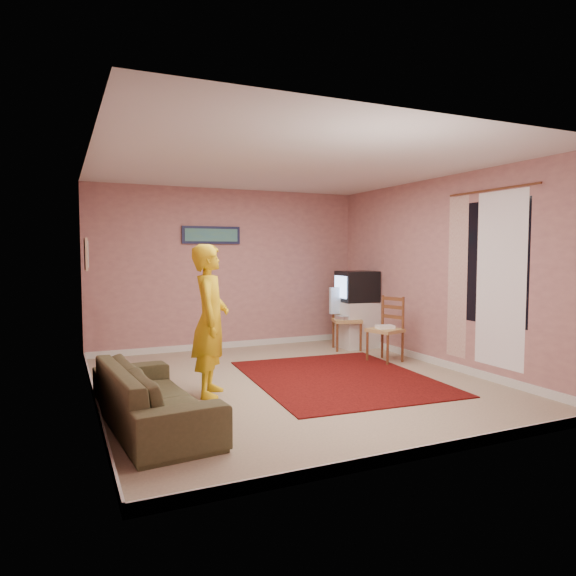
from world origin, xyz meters
name	(u,v)px	position (x,y,z in m)	size (l,w,h in m)	color
ground	(293,383)	(0.00, 0.00, 0.00)	(5.00, 5.00, 0.00)	tan
wall_back	(229,269)	(0.00, 2.50, 1.30)	(4.50, 0.02, 2.60)	tan
wall_front	(432,289)	(0.00, -2.50, 1.30)	(4.50, 0.02, 2.60)	tan
wall_left	(91,279)	(-2.25, 0.00, 1.30)	(0.02, 5.00, 2.60)	tan
wall_right	(441,272)	(2.25, 0.00, 1.30)	(0.02, 5.00, 2.60)	tan
ceiling	(293,165)	(0.00, 0.00, 2.60)	(4.50, 5.00, 0.02)	silver
baseboard_back	(230,345)	(0.00, 2.49, 0.05)	(4.50, 0.02, 0.10)	silver
baseboard_front	(428,451)	(0.00, -2.49, 0.05)	(4.50, 0.02, 0.10)	silver
baseboard_left	(96,400)	(-2.24, 0.00, 0.05)	(0.02, 5.00, 0.10)	silver
baseboard_right	(439,362)	(2.24, 0.00, 0.05)	(0.02, 5.00, 0.10)	silver
window	(492,263)	(2.24, -0.90, 1.45)	(0.01, 1.10, 1.50)	black
curtain_sheer	(500,280)	(2.23, -1.05, 1.25)	(0.01, 0.75, 2.10)	white
curtain_floral	(457,277)	(2.21, -0.35, 1.25)	(0.01, 0.35, 2.10)	#F1E3CD
curtain_rod	(491,190)	(2.20, -0.90, 2.32)	(0.02, 0.02, 1.40)	brown
picture_back	(211,235)	(-0.30, 2.47, 1.85)	(0.95, 0.04, 0.28)	#141637
picture_left	(86,254)	(-2.22, 1.60, 1.55)	(0.04, 0.38, 0.42)	beige
area_rug	(339,378)	(0.62, -0.04, 0.01)	(2.11, 2.64, 0.01)	black
tv_cabinet	(357,324)	(1.95, 1.70, 0.38)	(0.59, 0.54, 0.76)	silver
crt_tv	(357,286)	(1.94, 1.70, 1.01)	(0.63, 0.57, 0.51)	black
chair_a	(347,313)	(1.69, 1.57, 0.59)	(0.55, 0.54, 0.53)	tan
dvd_player	(347,317)	(1.69, 1.57, 0.52)	(0.32, 0.23, 0.05)	#B8B8BD
blue_throw	(341,300)	(1.69, 1.76, 0.79)	(0.41, 0.05, 0.43)	#8BBEE3
chair_b	(385,322)	(1.71, 0.54, 0.57)	(0.51, 0.53, 0.51)	tan
game_console	(385,327)	(1.71, 0.54, 0.50)	(0.24, 0.17, 0.05)	white
sofa	(153,395)	(-1.80, -0.87, 0.28)	(1.92, 0.75, 0.56)	#4E4A2F
person	(210,320)	(-1.05, -0.12, 0.83)	(0.61, 0.40, 1.66)	yellow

